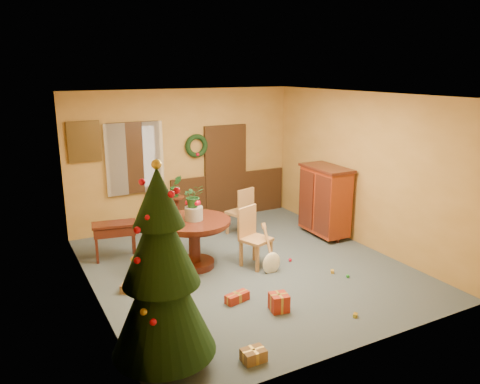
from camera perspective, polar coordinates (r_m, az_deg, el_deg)
room_envelope at (r=10.20m, az=-5.54°, el=2.39°), size 5.50×5.50×5.50m
dining_table at (r=7.96m, az=-5.59°, el=-5.12°), size 1.24×1.24×0.85m
urn at (r=7.85m, az=-5.66°, el=-2.61°), size 0.30×0.30×0.22m
centerpiece_plant at (r=7.76m, az=-5.71°, el=-0.49°), size 0.34×0.30×0.38m
chair_near at (r=8.03m, az=1.52°, el=-5.20°), size 0.57×0.57×1.03m
chair_far at (r=9.45m, az=0.23°, el=-2.21°), size 0.53×0.53×0.99m
guitar at (r=7.81m, az=3.89°, el=-7.07°), size 0.46×0.58×0.77m
plant_stand at (r=9.42m, az=-7.69°, el=-2.44°), size 0.33×0.33×0.85m
stand_plant at (r=9.27m, az=-7.81°, el=0.73°), size 0.26×0.22×0.44m
christmas_tree at (r=5.22m, az=-9.56°, el=-9.83°), size 1.17×1.17×2.41m
writing_desk at (r=8.59m, az=-15.05°, el=-4.71°), size 0.81×0.50×0.67m
sideboard at (r=9.51m, az=10.32°, el=-0.87°), size 0.62×1.13×1.43m
gift_a at (r=5.76m, az=1.66°, el=-19.26°), size 0.28×0.20×0.15m
gift_b at (r=6.77m, az=4.77°, el=-13.25°), size 0.29×0.29×0.25m
gift_c at (r=7.49m, az=-13.51°, el=-11.21°), size 0.28×0.29×0.13m
gift_d at (r=7.00m, az=-0.35°, el=-12.72°), size 0.39×0.23×0.13m
toy_a at (r=7.16m, az=4.79°, el=-12.46°), size 0.09×0.06×0.05m
toy_b at (r=7.93m, az=13.00°, el=-9.96°), size 0.06×0.06×0.06m
toy_c at (r=8.05m, az=11.19°, el=-9.49°), size 0.09×0.09×0.05m
toy_d at (r=8.38m, az=6.13°, el=-8.24°), size 0.06×0.06×0.06m
toy_e at (r=6.82m, az=13.87°, el=-14.38°), size 0.09×0.09×0.05m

